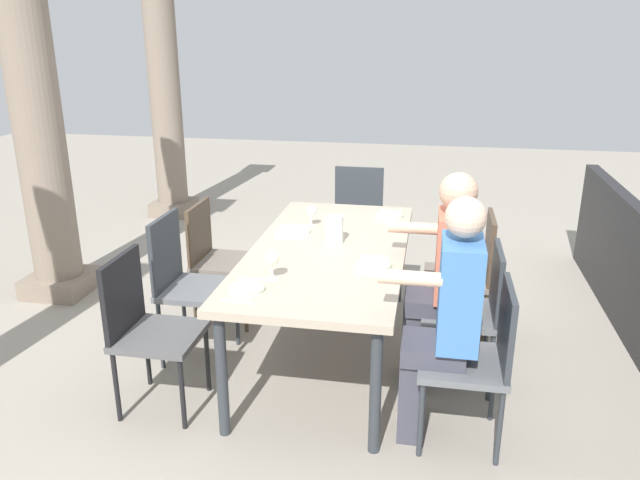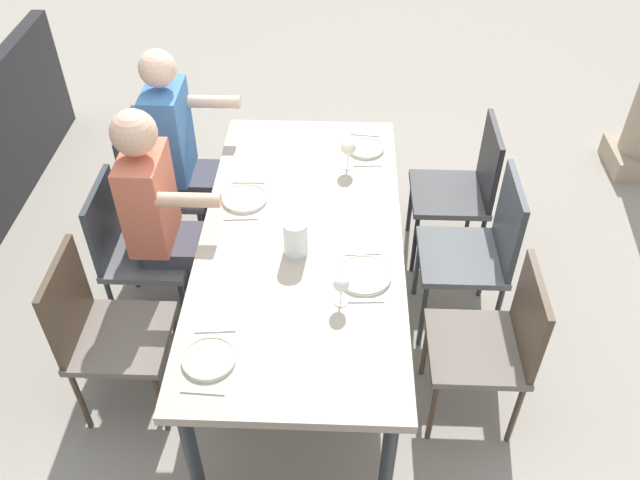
{
  "view_description": "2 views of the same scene",
  "coord_description": "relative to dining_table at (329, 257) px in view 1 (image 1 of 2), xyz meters",
  "views": [
    {
      "loc": [
        -3.61,
        -0.61,
        2.06
      ],
      "look_at": [
        -0.15,
        0.03,
        0.85
      ],
      "focal_mm": 34.7,
      "sensor_mm": 36.0,
      "label": 1
    },
    {
      "loc": [
        2.35,
        0.18,
        2.83
      ],
      "look_at": [
        0.12,
        0.09,
        0.83
      ],
      "focal_mm": 37.08,
      "sensor_mm": 36.0,
      "label": 2
    }
  ],
  "objects": [
    {
      "name": "chair_west_north",
      "position": [
        -0.75,
        0.9,
        -0.18
      ],
      "size": [
        0.44,
        0.44,
        0.9
      ],
      "color": "#4F4F50",
      "rests_on": "ground"
    },
    {
      "name": "chair_head_east",
      "position": [
        1.45,
        0.0,
        -0.16
      ],
      "size": [
        0.44,
        0.44,
        0.94
      ],
      "color": "#5B5E61",
      "rests_on": "ground"
    },
    {
      "name": "spoon_1",
      "position": [
        -0.11,
        -0.3,
        0.06
      ],
      "size": [
        0.03,
        0.17,
        0.01
      ],
      "primitive_type": "cube",
      "rotation": [
        0.0,
        0.0,
        0.08
      ],
      "color": "silver",
      "rests_on": "dining_table"
    },
    {
      "name": "chair_mid_south",
      "position": [
        -0.17,
        -0.9,
        -0.18
      ],
      "size": [
        0.44,
        0.44,
        0.87
      ],
      "color": "#5B5E61",
      "rests_on": "ground"
    },
    {
      "name": "plate_0",
      "position": [
        -0.74,
        0.32,
        0.07
      ],
      "size": [
        0.2,
        0.2,
        0.02
      ],
      "color": "white",
      "rests_on": "dining_table"
    },
    {
      "name": "fork_3",
      "position": [
        0.6,
        -0.32,
        0.06
      ],
      "size": [
        0.03,
        0.17,
        0.01
      ],
      "primitive_type": "cube",
      "rotation": [
        0.0,
        0.0,
        0.09
      ],
      "color": "silver",
      "rests_on": "dining_table"
    },
    {
      "name": "ground_plane",
      "position": [
        0.0,
        0.0,
        -0.69
      ],
      "size": [
        16.0,
        16.0,
        0.0
      ],
      "primitive_type": "plane",
      "color": "gray"
    },
    {
      "name": "fork_1",
      "position": [
        -0.41,
        -0.3,
        0.06
      ],
      "size": [
        0.02,
        0.17,
        0.01
      ],
      "primitive_type": "cube",
      "rotation": [
        0.0,
        0.0,
        0.03
      ],
      "color": "silver",
      "rests_on": "dining_table"
    },
    {
      "name": "spoon_2",
      "position": [
        0.42,
        0.29,
        0.06
      ],
      "size": [
        0.03,
        0.17,
        0.01
      ],
      "primitive_type": "cube",
      "rotation": [
        0.0,
        0.0,
        0.06
      ],
      "color": "silver",
      "rests_on": "dining_table"
    },
    {
      "name": "water_pitcher",
      "position": [
        0.11,
        -0.02,
        0.14
      ],
      "size": [
        0.11,
        0.11,
        0.17
      ],
      "color": "white",
      "rests_on": "dining_table"
    },
    {
      "name": "chair_east_south",
      "position": [
        0.4,
        -0.9,
        -0.18
      ],
      "size": [
        0.44,
        0.44,
        0.9
      ],
      "color": "#6A6158",
      "rests_on": "ground"
    },
    {
      "name": "plate_3",
      "position": [
        0.75,
        -0.32,
        0.07
      ],
      "size": [
        0.21,
        0.21,
        0.02
      ],
      "color": "white",
      "rests_on": "dining_table"
    },
    {
      "name": "chair_east_north",
      "position": [
        0.4,
        0.9,
        -0.18
      ],
      "size": [
        0.44,
        0.44,
        0.88
      ],
      "color": "#6A6158",
      "rests_on": "ground"
    },
    {
      "name": "stone_column_far",
      "position": [
        2.93,
        2.33,
        0.64
      ],
      "size": [
        0.44,
        0.44,
        2.71
      ],
      "color": "gray",
      "rests_on": "ground"
    },
    {
      "name": "spoon_3",
      "position": [
        0.9,
        -0.32,
        0.06
      ],
      "size": [
        0.02,
        0.17,
        0.01
      ],
      "primitive_type": "cube",
      "rotation": [
        0.0,
        0.0,
        -0.05
      ],
      "color": "silver",
      "rests_on": "dining_table"
    },
    {
      "name": "stone_column_centre",
      "position": [
        0.61,
        2.33,
        0.72
      ],
      "size": [
        0.48,
        0.48,
        2.88
      ],
      "color": "gray",
      "rests_on": "ground"
    },
    {
      "name": "diner_woman_green",
      "position": [
        -0.17,
        -0.7,
        0.01
      ],
      "size": [
        0.35,
        0.5,
        1.3
      ],
      "color": "#3F3F4C",
      "rests_on": "ground"
    },
    {
      "name": "wine_glass_0",
      "position": [
        -0.57,
        0.22,
        0.18
      ],
      "size": [
        0.08,
        0.08,
        0.17
      ],
      "color": "white",
      "rests_on": "dining_table"
    },
    {
      "name": "chair_west_south",
      "position": [
        -0.75,
        -0.9,
        -0.18
      ],
      "size": [
        0.44,
        0.44,
        0.88
      ],
      "color": "#5B5E61",
      "rests_on": "ground"
    },
    {
      "name": "plate_2",
      "position": [
        0.27,
        0.29,
        0.07
      ],
      "size": [
        0.25,
        0.25,
        0.02
      ],
      "color": "white",
      "rests_on": "dining_table"
    },
    {
      "name": "fork_2",
      "position": [
        0.12,
        0.29,
        0.06
      ],
      "size": [
        0.03,
        0.17,
        0.01
      ],
      "primitive_type": "cube",
      "rotation": [
        0.0,
        0.0,
        0.09
      ],
      "color": "silver",
      "rests_on": "dining_table"
    },
    {
      "name": "dining_table",
      "position": [
        0.0,
        0.0,
        0.0
      ],
      "size": [
        2.05,
        0.96,
        0.75
      ],
      "color": "tan",
      "rests_on": "ground"
    },
    {
      "name": "fork_0",
      "position": [
        -0.89,
        0.32,
        0.06
      ],
      "size": [
        0.03,
        0.17,
        0.01
      ],
      "primitive_type": "cube",
      "rotation": [
        0.0,
        0.0,
        -0.1
      ],
      "color": "silver",
      "rests_on": "dining_table"
    },
    {
      "name": "wine_glass_2",
      "position": [
        0.42,
        0.19,
        0.17
      ],
      "size": [
        0.07,
        0.07,
        0.15
      ],
      "color": "white",
      "rests_on": "dining_table"
    },
    {
      "name": "plate_1",
      "position": [
        -0.26,
        -0.3,
        0.07
      ],
      "size": [
        0.23,
        0.23,
        0.02
      ],
      "color": "white",
      "rests_on": "dining_table"
    },
    {
      "name": "diner_man_white",
      "position": [
        -0.75,
        -0.72,
        0.01
      ],
      "size": [
        0.35,
        0.49,
        1.32
      ],
      "color": "#3F3F4C",
      "rests_on": "ground"
    },
    {
      "name": "chair_mid_north",
      "position": [
        -0.17,
        0.9,
        -0.14
      ],
      "size": [
        0.44,
        0.44,
        0.95
      ],
      "color": "#5B5E61",
      "rests_on": "ground"
    },
    {
      "name": "spoon_0",
      "position": [
        -0.59,
        0.32,
        0.06
      ],
      "size": [
        0.02,
        0.17,
        0.01
      ],
      "primitive_type": "cube",
      "rotation": [
        0.0,
        0.0,
        0.05
      ],
      "color": "silver",
      "rests_on": "dining_table"
    }
  ]
}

